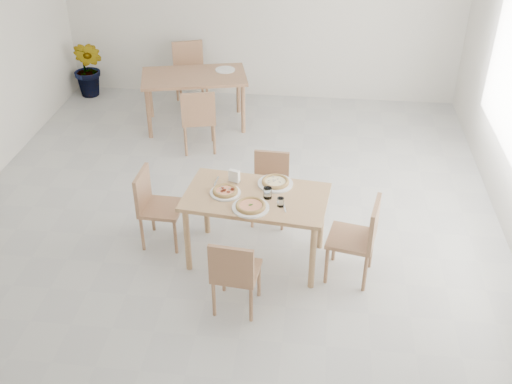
# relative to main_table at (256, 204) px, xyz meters

# --- Properties ---
(main_table) EXTENTS (1.43, 0.91, 0.75)m
(main_table) POSITION_rel_main_table_xyz_m (0.00, 0.00, 0.00)
(main_table) COLOR tan
(main_table) RESTS_ON ground
(chair_south) EXTENTS (0.43, 0.43, 0.80)m
(chair_south) POSITION_rel_main_table_xyz_m (-0.10, -0.79, -0.19)
(chair_south) COLOR #A87954
(chair_south) RESTS_ON ground
(chair_north) EXTENTS (0.39, 0.39, 0.77)m
(chair_north) POSITION_rel_main_table_xyz_m (0.07, 0.75, -0.21)
(chair_north) COLOR #A87954
(chair_north) RESTS_ON ground
(chair_west) EXTENTS (0.42, 0.42, 0.82)m
(chair_west) POSITION_rel_main_table_xyz_m (-1.06, 0.17, -0.18)
(chair_west) COLOR #A87954
(chair_west) RESTS_ON ground
(chair_east) EXTENTS (0.50, 0.50, 0.86)m
(chair_east) POSITION_rel_main_table_xyz_m (1.00, -0.18, -0.16)
(chair_east) COLOR #A87954
(chair_east) RESTS_ON ground
(plate_margherita) EXTENTS (0.35, 0.35, 0.02)m
(plate_margherita) POSITION_rel_main_table_xyz_m (-0.02, -0.22, 0.10)
(plate_margherita) COLOR white
(plate_margherita) RESTS_ON main_table
(plate_mushroom) EXTENTS (0.35, 0.35, 0.02)m
(plate_mushroom) POSITION_rel_main_table_xyz_m (0.17, 0.22, 0.10)
(plate_mushroom) COLOR white
(plate_mushroom) RESTS_ON main_table
(plate_pepperoni) EXTENTS (0.29, 0.29, 0.02)m
(plate_pepperoni) POSITION_rel_main_table_xyz_m (-0.29, -0.00, 0.10)
(plate_pepperoni) COLOR white
(plate_pepperoni) RESTS_ON main_table
(pizza_margherita) EXTENTS (0.31, 0.31, 0.03)m
(pizza_margherita) POSITION_rel_main_table_xyz_m (-0.02, -0.22, 0.13)
(pizza_margherita) COLOR tan
(pizza_margherita) RESTS_ON plate_margherita
(pizza_mushroom) EXTENTS (0.35, 0.35, 0.03)m
(pizza_mushroom) POSITION_rel_main_table_xyz_m (0.17, 0.22, 0.13)
(pizza_mushroom) COLOR tan
(pizza_mushroom) RESTS_ON plate_mushroom
(pizza_pepperoni) EXTENTS (0.32, 0.32, 0.03)m
(pizza_pepperoni) POSITION_rel_main_table_xyz_m (-0.29, -0.00, 0.13)
(pizza_pepperoni) COLOR tan
(pizza_pepperoni) RESTS_ON plate_pepperoni
(tumbler_a) EXTENTS (0.08, 0.08, 0.11)m
(tumbler_a) POSITION_rel_main_table_xyz_m (0.11, -0.03, 0.15)
(tumbler_a) COLOR white
(tumbler_a) RESTS_ON main_table
(tumbler_b) EXTENTS (0.06, 0.06, 0.09)m
(tumbler_b) POSITION_rel_main_table_xyz_m (0.25, -0.15, 0.14)
(tumbler_b) COLOR white
(tumbler_b) RESTS_ON main_table
(napkin_holder) EXTENTS (0.13, 0.09, 0.13)m
(napkin_holder) POSITION_rel_main_table_xyz_m (-0.24, 0.22, 0.16)
(napkin_holder) COLOR silver
(napkin_holder) RESTS_ON main_table
(fork_a) EXTENTS (0.03, 0.18, 0.01)m
(fork_a) POSITION_rel_main_table_xyz_m (-0.42, 0.21, 0.10)
(fork_a) COLOR silver
(fork_a) RESTS_ON main_table
(fork_b) EXTENTS (0.06, 0.19, 0.01)m
(fork_b) POSITION_rel_main_table_xyz_m (0.28, -0.17, 0.10)
(fork_b) COLOR silver
(fork_b) RESTS_ON main_table
(second_table) EXTENTS (1.59, 1.13, 0.75)m
(second_table) POSITION_rel_main_table_xyz_m (-1.20, 2.95, 0.01)
(second_table) COLOR #A87954
(second_table) RESTS_ON ground
(chair_back_s) EXTENTS (0.52, 0.52, 0.88)m
(chair_back_s) POSITION_rel_main_table_xyz_m (-1.00, 2.16, -0.15)
(chair_back_s) COLOR #A87954
(chair_back_s) RESTS_ON ground
(chair_back_n) EXTENTS (0.60, 0.60, 0.93)m
(chair_back_n) POSITION_rel_main_table_xyz_m (-1.43, 3.72, -0.12)
(chair_back_n) COLOR #A87954
(chair_back_n) RESTS_ON ground
(plate_empty) EXTENTS (0.28, 0.28, 0.02)m
(plate_empty) POSITION_rel_main_table_xyz_m (-0.80, 3.18, 0.10)
(plate_empty) COLOR white
(plate_empty) RESTS_ON second_table
(potted_plant) EXTENTS (0.62, 0.57, 0.91)m
(potted_plant) POSITION_rel_main_table_xyz_m (-3.05, 3.77, -0.20)
(potted_plant) COLOR #1E641E
(potted_plant) RESTS_ON ground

